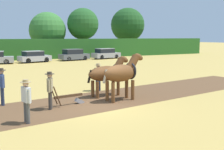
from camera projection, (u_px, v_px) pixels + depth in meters
The scene contains 16 objects.
ground_plane at pixel (101, 107), 13.17m from camera, with size 240.00×240.00×0.00m, color tan.
plowed_furrow_strip at pixel (16, 113), 12.07m from camera, with size 34.15×4.15×0.01m, color brown.
hedgerow at pixel (8, 50), 38.70m from camera, with size 70.71×1.45×2.94m, color #286023.
tree_center_left at pixel (48, 30), 45.04m from camera, with size 5.86×5.86×7.18m.
tree_center at pixel (83, 24), 46.10m from camera, with size 5.16×5.16×7.92m.
tree_center_right at pixel (128, 25), 53.52m from camera, with size 6.41×6.41×8.69m.
draft_horse_lead_left at pixel (122, 73), 14.37m from camera, with size 2.64×1.17×2.47m.
draft_horse_lead_right at pixel (107, 73), 15.46m from camera, with size 2.78×1.14×2.26m.
plow at pixel (71, 98), 13.55m from camera, with size 1.73×0.55×1.13m.
farmer_at_plow at pixel (50, 87), 12.62m from camera, with size 0.43×0.62×1.71m.
farmer_beside_team at pixel (98, 75), 16.96m from camera, with size 0.42×0.62×1.67m.
farmer_onlooker_left at pixel (26, 98), 10.58m from camera, with size 0.42×0.65×1.68m.
farmer_onlooker_right at pixel (2, 83), 13.37m from camera, with size 0.45×0.69×1.79m.
parked_car_center_right at pixel (34, 57), 35.77m from camera, with size 4.21×2.55×1.47m.
parked_car_right at pixel (74, 55), 38.86m from camera, with size 4.28×2.35×1.57m.
parked_car_far_right at pixel (106, 54), 41.69m from camera, with size 4.43×2.30×1.53m.
Camera 1 is at (-5.59, -11.57, 3.28)m, focal length 45.00 mm.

